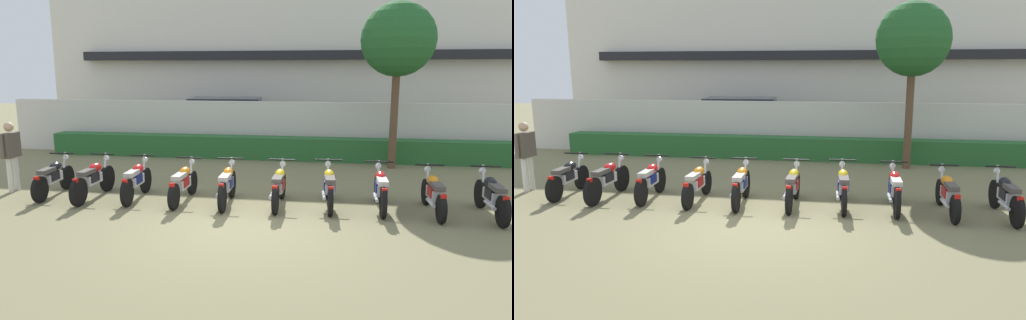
% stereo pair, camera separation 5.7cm
% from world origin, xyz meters
% --- Properties ---
extents(ground, '(60.00, 60.00, 0.00)m').
position_xyz_m(ground, '(0.00, 0.00, 0.00)').
color(ground, olive).
extents(building, '(21.12, 6.50, 6.72)m').
position_xyz_m(building, '(0.00, 14.03, 3.36)').
color(building, silver).
rests_on(building, ground).
extents(compound_wall, '(20.06, 0.30, 1.87)m').
position_xyz_m(compound_wall, '(0.00, 7.65, 0.94)').
color(compound_wall, silver).
rests_on(compound_wall, ground).
extents(hedge_row, '(16.05, 0.70, 0.74)m').
position_xyz_m(hedge_row, '(0.00, 6.95, 0.37)').
color(hedge_row, '#28602D').
rests_on(hedge_row, ground).
extents(parked_car, '(4.64, 2.38, 1.89)m').
position_xyz_m(parked_car, '(-2.26, 9.34, 0.94)').
color(parked_car, black).
rests_on(parked_car, ground).
extents(tree_near_inspector, '(2.15, 2.15, 4.90)m').
position_xyz_m(tree_near_inspector, '(3.50, 6.03, 3.79)').
color(tree_near_inspector, brown).
rests_on(tree_near_inspector, ground).
extents(motorcycle_in_row_0, '(0.60, 1.83, 0.96)m').
position_xyz_m(motorcycle_in_row_0, '(-4.82, 1.49, 0.45)').
color(motorcycle_in_row_0, black).
rests_on(motorcycle_in_row_0, ground).
extents(motorcycle_in_row_1, '(0.60, 1.97, 0.98)m').
position_xyz_m(motorcycle_in_row_1, '(-3.77, 1.42, 0.46)').
color(motorcycle_in_row_1, black).
rests_on(motorcycle_in_row_1, ground).
extents(motorcycle_in_row_2, '(0.60, 1.81, 0.96)m').
position_xyz_m(motorcycle_in_row_2, '(-2.75, 1.51, 0.45)').
color(motorcycle_in_row_2, black).
rests_on(motorcycle_in_row_2, ground).
extents(motorcycle_in_row_3, '(0.60, 1.87, 0.94)m').
position_xyz_m(motorcycle_in_row_3, '(-1.62, 1.48, 0.44)').
color(motorcycle_in_row_3, black).
rests_on(motorcycle_in_row_3, ground).
extents(motorcycle_in_row_4, '(0.60, 1.84, 0.98)m').
position_xyz_m(motorcycle_in_row_4, '(-0.59, 1.41, 0.46)').
color(motorcycle_in_row_4, black).
rests_on(motorcycle_in_row_4, ground).
extents(motorcycle_in_row_5, '(0.60, 1.85, 0.96)m').
position_xyz_m(motorcycle_in_row_5, '(0.56, 1.48, 0.45)').
color(motorcycle_in_row_5, black).
rests_on(motorcycle_in_row_5, ground).
extents(motorcycle_in_row_6, '(0.60, 1.90, 0.97)m').
position_xyz_m(motorcycle_in_row_6, '(1.64, 1.57, 0.46)').
color(motorcycle_in_row_6, black).
rests_on(motorcycle_in_row_6, ground).
extents(motorcycle_in_row_7, '(0.60, 1.84, 0.98)m').
position_xyz_m(motorcycle_in_row_7, '(2.72, 1.55, 0.46)').
color(motorcycle_in_row_7, black).
rests_on(motorcycle_in_row_7, ground).
extents(motorcycle_in_row_8, '(0.60, 1.91, 0.94)m').
position_xyz_m(motorcycle_in_row_8, '(3.78, 1.44, 0.44)').
color(motorcycle_in_row_8, black).
rests_on(motorcycle_in_row_8, ground).
extents(motorcycle_in_row_9, '(0.60, 1.94, 0.97)m').
position_xyz_m(motorcycle_in_row_9, '(4.89, 1.38, 0.45)').
color(motorcycle_in_row_9, black).
rests_on(motorcycle_in_row_9, ground).
extents(inspector_person, '(0.23, 0.68, 1.71)m').
position_xyz_m(inspector_person, '(-6.04, 1.72, 1.02)').
color(inspector_person, silver).
rests_on(inspector_person, ground).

